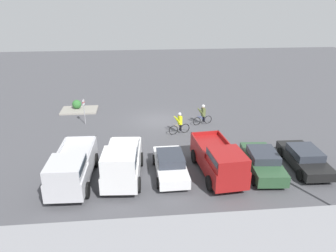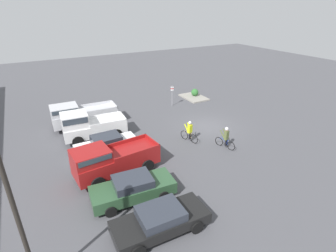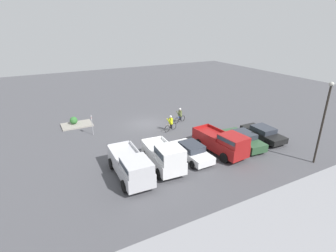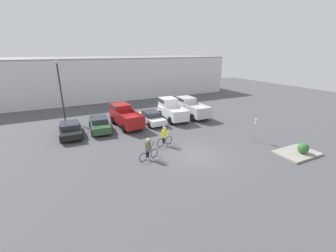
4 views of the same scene
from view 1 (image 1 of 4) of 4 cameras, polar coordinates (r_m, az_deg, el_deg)
ground_plane at (r=28.34m, az=-1.78°, el=0.96°), size 80.00×80.00×0.00m
sedan_0 at (r=22.14m, az=22.65°, el=-5.15°), size 2.12×4.69×1.29m
sedan_1 at (r=20.76m, az=16.12°, el=-5.95°), size 2.22×4.74×1.39m
pickup_truck_0 at (r=19.45m, az=8.96°, el=-5.84°), size 2.50×5.48×2.16m
sedan_2 at (r=19.66m, az=0.41°, el=-6.69°), size 1.95×4.49×1.37m
pickup_truck_1 at (r=18.84m, az=-8.06°, el=-6.50°), size 2.45×4.98×2.35m
pickup_truck_2 at (r=19.17m, az=-16.43°, el=-6.97°), size 2.34×5.57×2.14m
cyclist_0 at (r=25.39m, az=2.03°, el=0.54°), size 1.69×0.61×1.75m
cyclist_1 at (r=27.41m, az=6.10°, el=2.09°), size 1.69×0.62×1.74m
fire_lane_sign at (r=27.97m, az=-14.41°, el=2.91°), size 0.13×0.29×2.23m
curb_island at (r=31.83m, az=-15.16°, el=2.70°), size 3.29×2.25×0.15m
shrub at (r=31.98m, az=-15.61°, el=3.67°), size 0.84×0.84×0.84m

